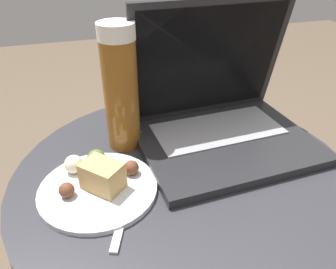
# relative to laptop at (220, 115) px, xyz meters

# --- Properties ---
(table) EXTENTS (0.61, 0.61, 0.58)m
(table) POSITION_rel_laptop_xyz_m (-0.10, -0.08, -0.26)
(table) COLOR #515156
(table) RESTS_ON ground_plane
(laptop) EXTENTS (0.35, 0.28, 0.27)m
(laptop) POSITION_rel_laptop_xyz_m (0.00, 0.00, 0.00)
(laptop) COLOR #232326
(laptop) RESTS_ON table
(beer_glass) EXTENTS (0.07, 0.07, 0.24)m
(beer_glass) POSITION_rel_laptop_xyz_m (-0.19, 0.03, 0.07)
(beer_glass) COLOR brown
(beer_glass) RESTS_ON table
(snack_plate) EXTENTS (0.20, 0.20, 0.06)m
(snack_plate) POSITION_rel_laptop_xyz_m (-0.26, -0.09, -0.04)
(snack_plate) COLOR silver
(snack_plate) RESTS_ON table
(fork) EXTENTS (0.08, 0.18, 0.00)m
(fork) POSITION_rel_laptop_xyz_m (-0.22, -0.13, -0.05)
(fork) COLOR silver
(fork) RESTS_ON table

